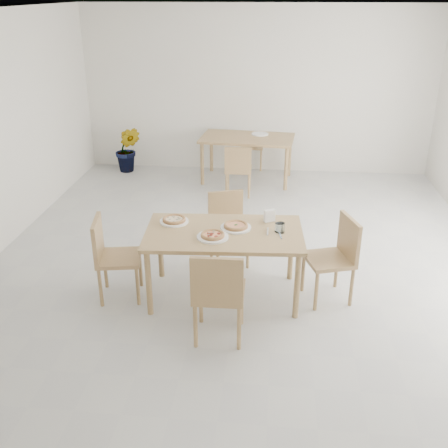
# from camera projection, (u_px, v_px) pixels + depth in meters

# --- Properties ---
(main_table) EXTENTS (1.65, 1.00, 0.75)m
(main_table) POSITION_uv_depth(u_px,v_px,m) (224.00, 238.00, 5.34)
(main_table) COLOR tan
(main_table) RESTS_ON ground
(chair_south) EXTENTS (0.47, 0.47, 0.93)m
(chair_south) POSITION_uv_depth(u_px,v_px,m) (218.00, 291.00, 4.67)
(chair_south) COLOR tan
(chair_south) RESTS_ON ground
(chair_north) EXTENTS (0.53, 0.53, 0.84)m
(chair_north) POSITION_uv_depth(u_px,v_px,m) (228.00, 223.00, 6.15)
(chair_north) COLOR tan
(chair_north) RESTS_ON ground
(chair_west) EXTENTS (0.51, 0.51, 0.89)m
(chair_west) POSITION_uv_depth(u_px,v_px,m) (110.00, 253.00, 5.39)
(chair_west) COLOR tan
(chair_west) RESTS_ON ground
(chair_east) EXTENTS (0.56, 0.56, 0.90)m
(chair_east) POSITION_uv_depth(u_px,v_px,m) (337.00, 253.00, 5.36)
(chair_east) COLOR tan
(chair_east) RESTS_ON ground
(plate_margherita) EXTENTS (0.32, 0.32, 0.02)m
(plate_margherita) POSITION_uv_depth(u_px,v_px,m) (236.00, 227.00, 5.38)
(plate_margherita) COLOR white
(plate_margherita) RESTS_ON main_table
(plate_mushroom) EXTENTS (0.30, 0.30, 0.02)m
(plate_mushroom) POSITION_uv_depth(u_px,v_px,m) (174.00, 221.00, 5.52)
(plate_mushroom) COLOR white
(plate_mushroom) RESTS_ON main_table
(plate_pepperoni) EXTENTS (0.31, 0.31, 0.02)m
(plate_pepperoni) POSITION_uv_depth(u_px,v_px,m) (213.00, 237.00, 5.17)
(plate_pepperoni) COLOR white
(plate_pepperoni) RESTS_ON main_table
(pizza_margherita) EXTENTS (0.33, 0.33, 0.03)m
(pizza_margherita) POSITION_uv_depth(u_px,v_px,m) (236.00, 225.00, 5.37)
(pizza_margherita) COLOR tan
(pizza_margherita) RESTS_ON plate_margherita
(pizza_mushroom) EXTENTS (0.28, 0.28, 0.03)m
(pizza_mushroom) POSITION_uv_depth(u_px,v_px,m) (174.00, 219.00, 5.51)
(pizza_mushroom) COLOR tan
(pizza_mushroom) RESTS_ON plate_mushroom
(pizza_pepperoni) EXTENTS (0.29, 0.29, 0.03)m
(pizza_pepperoni) POSITION_uv_depth(u_px,v_px,m) (213.00, 235.00, 5.16)
(pizza_pepperoni) COLOR tan
(pizza_pepperoni) RESTS_ON plate_pepperoni
(tumbler_a) EXTENTS (0.08, 0.08, 0.10)m
(tumbler_a) POSITION_uv_depth(u_px,v_px,m) (281.00, 228.00, 5.27)
(tumbler_a) COLOR white
(tumbler_a) RESTS_ON main_table
(tumbler_b) EXTENTS (0.07, 0.07, 0.09)m
(tumbler_b) POSITION_uv_depth(u_px,v_px,m) (278.00, 228.00, 5.28)
(tumbler_b) COLOR white
(tumbler_b) RESTS_ON main_table
(napkin_holder) EXTENTS (0.14, 0.11, 0.14)m
(napkin_holder) POSITION_uv_depth(u_px,v_px,m) (269.00, 216.00, 5.49)
(napkin_holder) COLOR silver
(napkin_holder) RESTS_ON main_table
(fork_a) EXTENTS (0.04, 0.17, 0.01)m
(fork_a) POSITION_uv_depth(u_px,v_px,m) (280.00, 236.00, 5.21)
(fork_a) COLOR silver
(fork_a) RESTS_ON main_table
(fork_b) EXTENTS (0.02, 0.19, 0.01)m
(fork_b) POSITION_uv_depth(u_px,v_px,m) (268.00, 231.00, 5.30)
(fork_b) COLOR silver
(fork_b) RESTS_ON main_table
(second_table) EXTENTS (1.59, 1.00, 0.75)m
(second_table) POSITION_uv_depth(u_px,v_px,m) (247.00, 142.00, 8.71)
(second_table) COLOR tan
(second_table) RESTS_ON ground
(chair_back_s) EXTENTS (0.42, 0.42, 0.82)m
(chair_back_s) POSITION_uv_depth(u_px,v_px,m) (238.00, 167.00, 8.10)
(chair_back_s) COLOR tan
(chair_back_s) RESTS_ON ground
(chair_back_n) EXTENTS (0.43, 0.43, 0.80)m
(chair_back_n) POSITION_uv_depth(u_px,v_px,m) (254.00, 142.00, 9.49)
(chair_back_n) COLOR tan
(chair_back_n) RESTS_ON ground
(plate_empty) EXTENTS (0.28, 0.28, 0.02)m
(plate_empty) POSITION_uv_depth(u_px,v_px,m) (260.00, 134.00, 8.83)
(plate_empty) COLOR white
(plate_empty) RESTS_ON second_table
(potted_plant) EXTENTS (0.47, 0.39, 0.81)m
(potted_plant) POSITION_uv_depth(u_px,v_px,m) (128.00, 149.00, 9.24)
(potted_plant) COLOR #215A1B
(potted_plant) RESTS_ON ground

